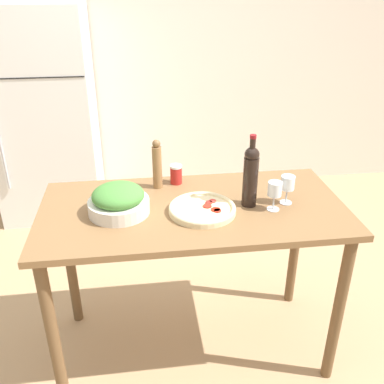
{
  "coord_description": "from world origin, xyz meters",
  "views": [
    {
      "loc": [
        -0.24,
        -1.78,
        1.88
      ],
      "look_at": [
        0.0,
        0.04,
        0.96
      ],
      "focal_mm": 40.0,
      "sensor_mm": 36.0,
      "label": 1
    }
  ],
  "objects_px": {
    "refrigerator": "(45,116)",
    "wine_glass_far": "(288,184)",
    "wine_bottle": "(251,175)",
    "pepper_mill": "(157,165)",
    "homemade_pizza": "(202,209)",
    "salt_canister": "(176,174)",
    "wine_glass_near": "(275,190)",
    "salad_bowl": "(118,201)"
  },
  "relations": [
    {
      "from": "wine_bottle",
      "to": "salt_canister",
      "type": "distance_m",
      "value": 0.44
    },
    {
      "from": "wine_bottle",
      "to": "pepper_mill",
      "type": "distance_m",
      "value": 0.49
    },
    {
      "from": "refrigerator",
      "to": "salad_bowl",
      "type": "bearing_deg",
      "value": -70.07
    },
    {
      "from": "pepper_mill",
      "to": "salt_canister",
      "type": "height_order",
      "value": "pepper_mill"
    },
    {
      "from": "wine_bottle",
      "to": "refrigerator",
      "type": "bearing_deg",
      "value": 125.31
    },
    {
      "from": "pepper_mill",
      "to": "salad_bowl",
      "type": "xyz_separation_m",
      "value": [
        -0.19,
        -0.25,
        -0.06
      ]
    },
    {
      "from": "wine_glass_near",
      "to": "salad_bowl",
      "type": "relative_size",
      "value": 0.5
    },
    {
      "from": "refrigerator",
      "to": "wine_glass_far",
      "type": "height_order",
      "value": "refrigerator"
    },
    {
      "from": "wine_glass_far",
      "to": "salt_canister",
      "type": "bearing_deg",
      "value": 149.92
    },
    {
      "from": "wine_bottle",
      "to": "pepper_mill",
      "type": "relative_size",
      "value": 1.35
    },
    {
      "from": "refrigerator",
      "to": "homemade_pizza",
      "type": "relative_size",
      "value": 5.47
    },
    {
      "from": "wine_glass_near",
      "to": "salad_bowl",
      "type": "height_order",
      "value": "wine_glass_near"
    },
    {
      "from": "wine_glass_near",
      "to": "wine_glass_far",
      "type": "distance_m",
      "value": 0.1
    },
    {
      "from": "wine_bottle",
      "to": "homemade_pizza",
      "type": "bearing_deg",
      "value": -169.72
    },
    {
      "from": "wine_glass_far",
      "to": "salt_canister",
      "type": "relative_size",
      "value": 1.39
    },
    {
      "from": "wine_glass_near",
      "to": "pepper_mill",
      "type": "xyz_separation_m",
      "value": [
        -0.52,
        0.31,
        0.03
      ]
    },
    {
      "from": "wine_glass_near",
      "to": "salt_canister",
      "type": "xyz_separation_m",
      "value": [
        -0.42,
        0.35,
        -0.05
      ]
    },
    {
      "from": "wine_glass_far",
      "to": "salt_canister",
      "type": "xyz_separation_m",
      "value": [
        -0.51,
        0.29,
        -0.05
      ]
    },
    {
      "from": "refrigerator",
      "to": "salt_canister",
      "type": "xyz_separation_m",
      "value": [
        0.94,
        -1.5,
        0.09
      ]
    },
    {
      "from": "salad_bowl",
      "to": "homemade_pizza",
      "type": "height_order",
      "value": "salad_bowl"
    },
    {
      "from": "wine_glass_near",
      "to": "wine_glass_far",
      "type": "height_order",
      "value": "same"
    },
    {
      "from": "refrigerator",
      "to": "wine_glass_near",
      "type": "xyz_separation_m",
      "value": [
        1.36,
        -1.84,
        0.14
      ]
    },
    {
      "from": "refrigerator",
      "to": "wine_glass_far",
      "type": "bearing_deg",
      "value": -51.07
    },
    {
      "from": "refrigerator",
      "to": "wine_glass_far",
      "type": "xyz_separation_m",
      "value": [
        1.44,
        -1.79,
        0.14
      ]
    },
    {
      "from": "wine_bottle",
      "to": "wine_glass_near",
      "type": "bearing_deg",
      "value": -31.36
    },
    {
      "from": "refrigerator",
      "to": "wine_glass_near",
      "type": "bearing_deg",
      "value": -53.51
    },
    {
      "from": "refrigerator",
      "to": "wine_bottle",
      "type": "relative_size",
      "value": 4.86
    },
    {
      "from": "wine_glass_near",
      "to": "refrigerator",
      "type": "bearing_deg",
      "value": 126.49
    },
    {
      "from": "pepper_mill",
      "to": "salt_canister",
      "type": "distance_m",
      "value": 0.13
    },
    {
      "from": "wine_glass_near",
      "to": "salad_bowl",
      "type": "xyz_separation_m",
      "value": [
        -0.72,
        0.07,
        -0.04
      ]
    },
    {
      "from": "refrigerator",
      "to": "salad_bowl",
      "type": "relative_size",
      "value": 6.06
    },
    {
      "from": "pepper_mill",
      "to": "homemade_pizza",
      "type": "height_order",
      "value": "pepper_mill"
    },
    {
      "from": "refrigerator",
      "to": "salad_bowl",
      "type": "distance_m",
      "value": 1.89
    },
    {
      "from": "wine_bottle",
      "to": "homemade_pizza",
      "type": "xyz_separation_m",
      "value": [
        -0.23,
        -0.04,
        -0.14
      ]
    },
    {
      "from": "pepper_mill",
      "to": "homemade_pizza",
      "type": "bearing_deg",
      "value": -56.98
    },
    {
      "from": "wine_glass_near",
      "to": "homemade_pizza",
      "type": "height_order",
      "value": "wine_glass_near"
    },
    {
      "from": "wine_glass_near",
      "to": "salad_bowl",
      "type": "distance_m",
      "value": 0.72
    },
    {
      "from": "refrigerator",
      "to": "wine_glass_far",
      "type": "distance_m",
      "value": 2.3
    },
    {
      "from": "homemade_pizza",
      "to": "salt_canister",
      "type": "height_order",
      "value": "salt_canister"
    },
    {
      "from": "refrigerator",
      "to": "wine_bottle",
      "type": "bearing_deg",
      "value": -54.69
    },
    {
      "from": "wine_glass_far",
      "to": "salad_bowl",
      "type": "xyz_separation_m",
      "value": [
        -0.8,
        0.01,
        -0.04
      ]
    },
    {
      "from": "salt_canister",
      "to": "wine_bottle",
      "type": "bearing_deg",
      "value": -41.57
    }
  ]
}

